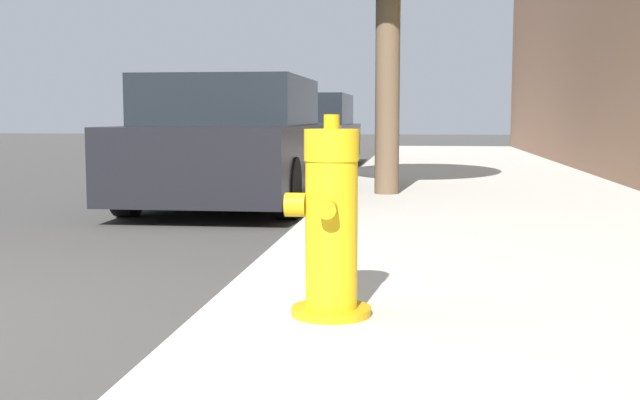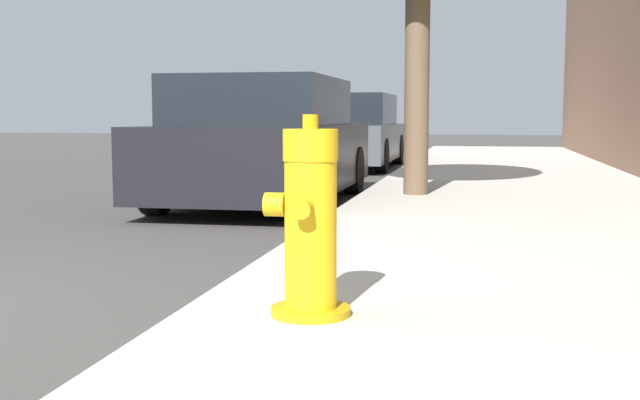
# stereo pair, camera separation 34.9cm
# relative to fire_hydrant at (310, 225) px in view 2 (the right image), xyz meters

# --- Properties ---
(sidewalk_slab) EXTENTS (3.51, 40.00, 0.15)m
(sidewalk_slab) POSITION_rel_fire_hydrant_xyz_m (1.16, -0.35, -0.47)
(sidewalk_slab) COLOR beige
(sidewalk_slab) RESTS_ON ground_plane
(fire_hydrant) EXTENTS (0.38, 0.38, 0.88)m
(fire_hydrant) POSITION_rel_fire_hydrant_xyz_m (0.00, 0.00, 0.00)
(fire_hydrant) COLOR #C39C11
(fire_hydrant) RESTS_ON sidewalk_slab
(parked_car_near) EXTENTS (1.85, 4.25, 1.45)m
(parked_car_near) POSITION_rel_fire_hydrant_xyz_m (-1.74, 5.63, 0.15)
(parked_car_near) COLOR black
(parked_car_near) RESTS_ON ground_plane
(parked_car_mid) EXTENTS (1.75, 4.35, 1.43)m
(parked_car_mid) POSITION_rel_fire_hydrant_xyz_m (-1.78, 12.10, 0.13)
(parked_car_mid) COLOR #4C5156
(parked_car_mid) RESTS_ON ground_plane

